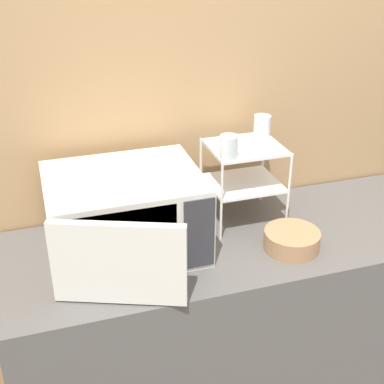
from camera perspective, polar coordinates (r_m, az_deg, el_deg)
The scene contains 7 objects.
wall_back at distance 2.26m, azimuth 3.20°, elevation 8.19°, with size 8.00×0.06×2.60m.
counter at distance 2.40m, azimuth 5.75°, elevation -13.97°, with size 1.92×0.64×0.92m.
microwave at distance 1.96m, azimuth -7.20°, elevation -2.51°, with size 0.56×0.62×0.30m.
dish_rack at distance 2.13m, azimuth 5.58°, elevation 2.70°, with size 0.29×0.26×0.32m.
glass_front_left at distance 1.97m, azimuth 3.96°, elevation 4.84°, with size 0.07×0.07×0.09m.
glass_back_right at distance 2.19m, azimuth 7.48°, elevation 7.01°, with size 0.07×0.07×0.09m.
bowl at distance 2.05m, azimuth 10.59°, elevation -5.08°, with size 0.21×0.21×0.07m.
Camera 1 is at (-0.76, -1.32, 2.04)m, focal length 50.00 mm.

